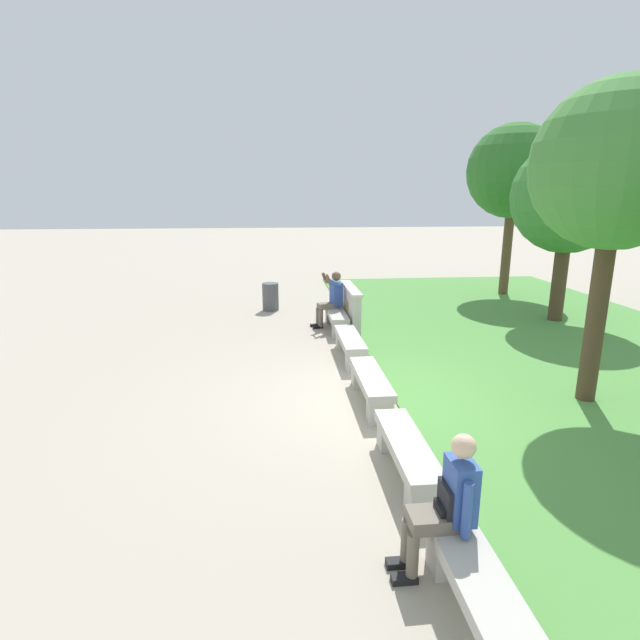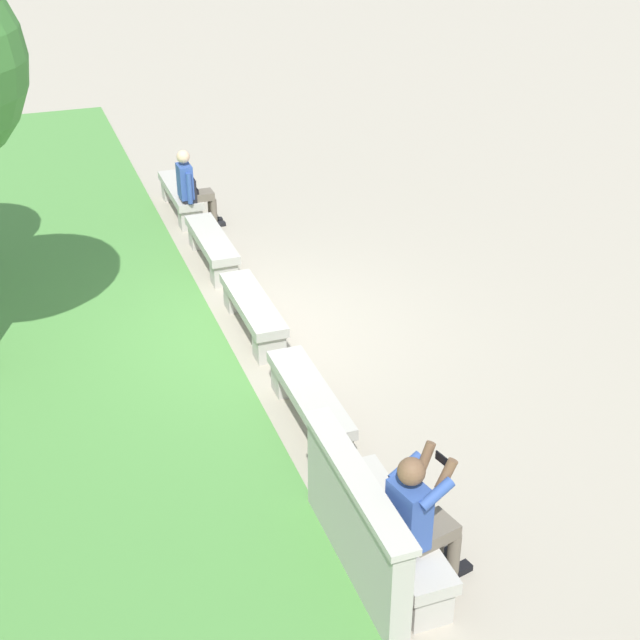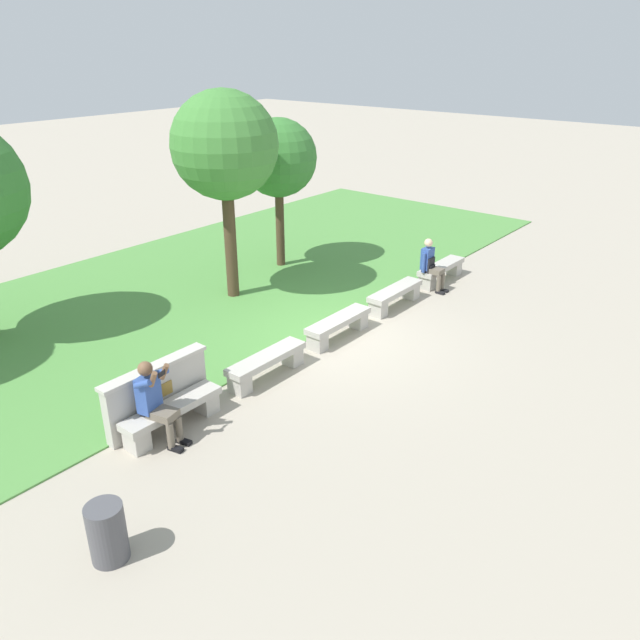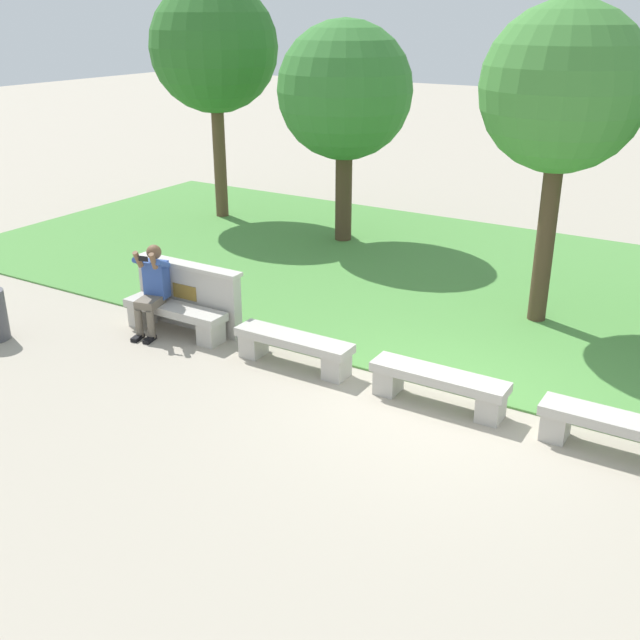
{
  "view_description": "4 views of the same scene",
  "coord_description": "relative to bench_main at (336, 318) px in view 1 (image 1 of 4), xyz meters",
  "views": [
    {
      "loc": [
        7.01,
        -1.44,
        3.11
      ],
      "look_at": [
        -1.5,
        -0.64,
        0.93
      ],
      "focal_mm": 28.0,
      "sensor_mm": 36.0,
      "label": 1
    },
    {
      "loc": [
        -9.35,
        2.5,
        5.43
      ],
      "look_at": [
        -1.8,
        -0.23,
        1.04
      ],
      "focal_mm": 50.0,
      "sensor_mm": 36.0,
      "label": 2
    },
    {
      "loc": [
        -9.12,
        -6.93,
        5.56
      ],
      "look_at": [
        -1.25,
        -0.53,
        0.99
      ],
      "focal_mm": 35.0,
      "sensor_mm": 36.0,
      "label": 3
    },
    {
      "loc": [
        2.98,
        -7.65,
        4.49
      ],
      "look_at": [
        -1.51,
        -0.29,
        0.91
      ],
      "focal_mm": 42.0,
      "sensor_mm": 36.0,
      "label": 4
    }
  ],
  "objects": [
    {
      "name": "ground_plane",
      "position": [
        4.21,
        0.0,
        -0.29
      ],
      "size": [
        80.0,
        80.0,
        0.0
      ],
      "primitive_type": "plane",
      "color": "#A89E8C"
    },
    {
      "name": "backpack",
      "position": [
        7.74,
        -0.01,
        0.33
      ],
      "size": [
        0.28,
        0.24,
        0.43
      ],
      "color": "black",
      "rests_on": "bench_end"
    },
    {
      "name": "trash_bin",
      "position": [
        -2.16,
        -1.53,
        0.08
      ],
      "size": [
        0.44,
        0.44,
        0.75
      ],
      "primitive_type": "cylinder",
      "color": "#4C4C51",
      "rests_on": "ground"
    },
    {
      "name": "person_photographer",
      "position": [
        -0.33,
        -0.08,
        0.44
      ],
      "size": [
        0.53,
        0.77,
        1.32
      ],
      "color": "black",
      "rests_on": "ground"
    },
    {
      "name": "backrest_wall_with_plaque",
      "position": [
        0.0,
        0.34,
        0.22
      ],
      "size": [
        1.9,
        0.24,
        1.01
      ],
      "color": "#B7B2A8",
      "rests_on": "ground"
    },
    {
      "name": "bench_near",
      "position": [
        2.1,
        0.0,
        0.0
      ],
      "size": [
        1.71,
        0.4,
        0.45
      ],
      "color": "#B7B2A8",
      "rests_on": "ground"
    },
    {
      "name": "bench_end",
      "position": [
        8.42,
        0.0,
        0.0
      ],
      "size": [
        1.71,
        0.4,
        0.45
      ],
      "color": "#B7B2A8",
      "rests_on": "ground"
    },
    {
      "name": "grass_strip",
      "position": [
        4.21,
        4.38,
        -0.28
      ],
      "size": [
        22.12,
        8.0,
        0.03
      ],
      "primitive_type": "cube",
      "color": "#518E42",
      "rests_on": "ground"
    },
    {
      "name": "tree_left_background",
      "position": [
        -3.69,
        5.79,
        3.43
      ],
      "size": [
        2.78,
        2.78,
        5.14
      ],
      "color": "brown",
      "rests_on": "ground"
    },
    {
      "name": "tree_far_back",
      "position": [
        4.45,
        3.32,
        3.16
      ],
      "size": [
        2.34,
        2.34,
        4.66
      ],
      "color": "#4C3826",
      "rests_on": "ground"
    },
    {
      "name": "bench_main",
      "position": [
        0.0,
        0.0,
        0.0
      ],
      "size": [
        1.71,
        0.4,
        0.45
      ],
      "color": "#B7B2A8",
      "rests_on": "ground"
    },
    {
      "name": "person_distant",
      "position": [
        7.75,
        -0.07,
        0.38
      ],
      "size": [
        0.48,
        0.67,
        1.26
      ],
      "color": "black",
      "rests_on": "ground"
    },
    {
      "name": "bench_mid",
      "position": [
        4.21,
        0.0,
        0.0
      ],
      "size": [
        1.71,
        0.4,
        0.45
      ],
      "color": "#B7B2A8",
      "rests_on": "ground"
    },
    {
      "name": "tree_right_background",
      "position": [
        -0.3,
        5.57,
        2.72
      ],
      "size": [
        2.67,
        2.67,
        4.37
      ],
      "color": "#4C3826",
      "rests_on": "ground"
    },
    {
      "name": "bench_far",
      "position": [
        6.31,
        0.0,
        0.0
      ],
      "size": [
        1.71,
        0.4,
        0.45
      ],
      "color": "#B7B2A8",
      "rests_on": "ground"
    }
  ]
}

